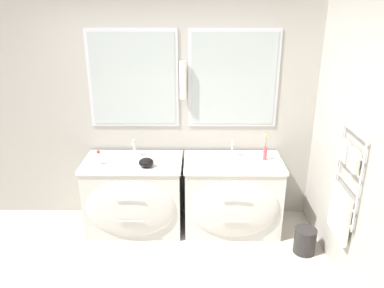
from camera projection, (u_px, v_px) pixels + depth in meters
The scene contains 11 objects.
wall_back at pixel (167, 108), 4.23m from camera, with size 4.96×0.15×2.60m.
wall_right at pixel (348, 139), 3.37m from camera, with size 0.13×3.41×2.60m.
vanity_left at pixel (134, 196), 4.17m from camera, with size 1.07×0.68×0.83m.
vanity_right at pixel (232, 196), 4.17m from camera, with size 1.07×0.68×0.83m.
faucet_left at pixel (134, 148), 4.17m from camera, with size 0.17×0.12×0.18m.
faucet_right at pixel (232, 148), 4.17m from camera, with size 0.17×0.12×0.18m.
toiletry_bottle at pixel (99, 158), 3.95m from camera, with size 0.05×0.05×0.16m.
amenity_bowl at pixel (146, 162), 3.90m from camera, with size 0.16×0.16×0.10m.
flower_vase at pixel (265, 150), 4.05m from camera, with size 0.04×0.04×0.30m.
soap_dish at pixel (206, 163), 3.95m from camera, with size 0.11×0.08×0.04m.
waste_bin at pixel (305, 240), 3.86m from camera, with size 0.23×0.23×0.27m.
Camera 1 is at (0.32, -2.46, 2.45)m, focal length 35.00 mm.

